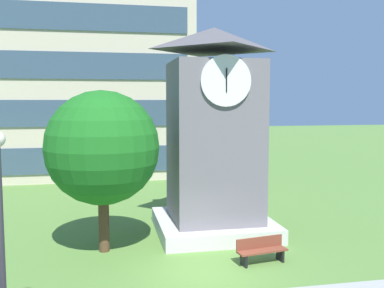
# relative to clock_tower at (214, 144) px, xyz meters

# --- Properties ---
(ground_plane) EXTENTS (160.00, 160.00, 0.00)m
(ground_plane) POSITION_rel_clock_tower_xyz_m (-1.49, -4.45, -3.81)
(ground_plane) COLOR #567F38
(office_building) EXTENTS (16.77, 13.41, 19.20)m
(office_building) POSITION_rel_clock_tower_xyz_m (-6.49, 19.29, 5.79)
(office_building) COLOR beige
(office_building) RESTS_ON ground
(clock_tower) EXTENTS (4.81, 4.81, 8.66)m
(clock_tower) POSITION_rel_clock_tower_xyz_m (0.00, 0.00, 0.00)
(clock_tower) COLOR slate
(clock_tower) RESTS_ON ground
(park_bench) EXTENTS (1.86, 0.78, 0.88)m
(park_bench) POSITION_rel_clock_tower_xyz_m (0.74, -3.90, -3.35)
(park_bench) COLOR brown
(park_bench) RESTS_ON ground
(street_lamp) EXTENTS (0.36, 0.36, 4.98)m
(street_lamp) POSITION_rel_clock_tower_xyz_m (-6.80, -7.91, -0.65)
(street_lamp) COLOR #333338
(street_lamp) RESTS_ON ground
(tree_by_building) EXTENTS (4.22, 4.22, 6.03)m
(tree_by_building) POSITION_rel_clock_tower_xyz_m (-4.63, -1.60, 0.10)
(tree_by_building) COLOR #513823
(tree_by_building) RESTS_ON ground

